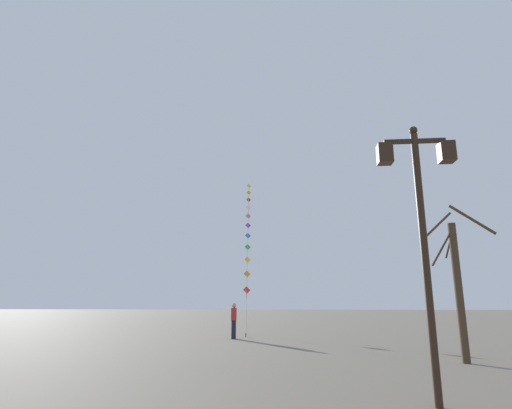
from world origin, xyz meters
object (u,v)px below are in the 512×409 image
at_px(twin_lantern_lamp_post, 420,205).
at_px(kite_train, 248,232).
at_px(bare_tree, 458,284).
at_px(kite_flyer, 234,320).

xyz_separation_m(twin_lantern_lamp_post, kite_train, (-5.85, 23.41, 3.49)).
distance_m(twin_lantern_lamp_post, bare_tree, 6.21).
xyz_separation_m(twin_lantern_lamp_post, kite_flyer, (-5.41, 13.11, -2.67)).
bearing_deg(kite_flyer, twin_lantern_lamp_post, -160.24).
distance_m(kite_train, kite_flyer, 12.01).
xyz_separation_m(kite_train, bare_tree, (8.46, -17.93, -4.76)).
distance_m(kite_flyer, bare_tree, 11.15).
height_order(twin_lantern_lamp_post, kite_flyer, twin_lantern_lamp_post).
bearing_deg(kite_train, bare_tree, -64.74).
bearing_deg(kite_flyer, bare_tree, -136.22).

